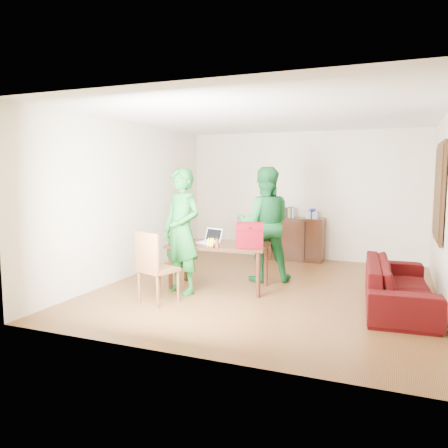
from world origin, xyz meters
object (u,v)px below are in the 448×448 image
at_px(chair, 158,282).
at_px(red_bag, 249,237).
at_px(sofa, 399,284).
at_px(person_near, 182,231).
at_px(table, 219,249).
at_px(person_far, 264,224).
at_px(bottle, 217,243).
at_px(laptop, 208,240).

distance_m(chair, red_bag, 1.52).
bearing_deg(sofa, person_near, 93.90).
relative_size(table, person_far, 0.84).
height_order(bottle, sofa, bottle).
xyz_separation_m(person_far, sofa, (2.15, -0.77, -0.65)).
height_order(person_far, bottle, person_far).
relative_size(laptop, bottle, 2.29).
height_order(table, person_near, person_near).
bearing_deg(bottle, chair, -135.94).
bearing_deg(laptop, person_far, 64.92).
xyz_separation_m(table, bottle, (0.13, -0.41, 0.17)).
relative_size(chair, person_far, 0.53).
relative_size(person_near, person_far, 0.99).
distance_m(table, sofa, 2.68).
xyz_separation_m(person_far, bottle, (-0.37, -1.20, -0.17)).
relative_size(table, bottle, 10.15).
bearing_deg(sofa, person_far, 65.87).
xyz_separation_m(laptop, sofa, (2.85, 0.03, -0.45)).
bearing_deg(person_far, person_near, 31.22).
xyz_separation_m(bottle, sofa, (2.52, 0.42, -0.49)).
bearing_deg(table, sofa, -6.69).
height_order(table, red_bag, red_bag).
distance_m(person_near, sofa, 3.20).
xyz_separation_m(chair, bottle, (0.65, 0.63, 0.50)).
bearing_deg(chair, person_near, 101.72).
xyz_separation_m(person_far, red_bag, (0.03, -0.90, -0.10)).
height_order(bottle, red_bag, red_bag).
bearing_deg(red_bag, person_near, 177.83).
relative_size(person_near, red_bag, 4.77).
distance_m(red_bag, sofa, 2.20).
height_order(laptop, bottle, laptop).
distance_m(table, person_far, 1.00).
bearing_deg(laptop, sofa, 16.47).
height_order(laptop, red_bag, red_bag).
bearing_deg(person_near, chair, -77.96).
height_order(table, sofa, table).
relative_size(person_near, sofa, 0.89).
height_order(person_far, laptop, person_far).
bearing_deg(table, chair, -123.69).
bearing_deg(red_bag, laptop, 151.73).
bearing_deg(person_far, chair, 39.64).
bearing_deg(table, laptop, 175.46).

